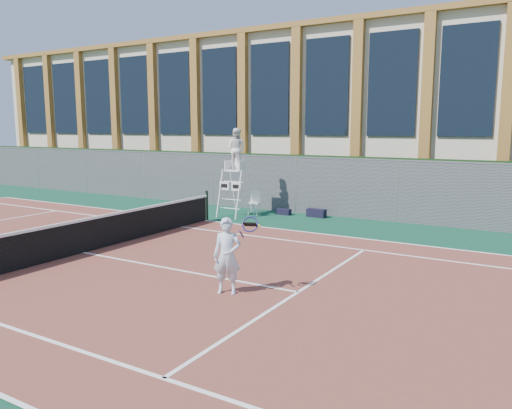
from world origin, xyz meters
The scene contains 12 objects.
ground centered at (0.00, 0.00, 0.00)m, with size 120.00×120.00×0.00m, color #233814.
apron centered at (0.00, 1.00, 0.01)m, with size 36.00×20.00×0.01m, color #0C372A.
tennis_court centered at (0.00, 0.00, 0.02)m, with size 23.77×10.97×0.02m, color brown.
tennis_net centered at (0.00, 0.00, 0.54)m, with size 0.10×11.30×1.10m.
fence centered at (0.00, 8.80, 1.10)m, with size 40.00×0.06×2.20m, color #595E60, non-canonical shape.
hedge centered at (0.00, 10.00, 1.10)m, with size 40.00×1.40×2.20m, color black.
building centered at (0.00, 17.95, 4.15)m, with size 45.00×10.60×8.22m.
umpire_chair centered at (0.34, 7.05, 2.46)m, with size 0.94×1.45×3.38m.
plastic_chair centered at (0.80, 7.66, 0.56)m, with size 0.51×0.51×0.93m.
sports_bag_near centered at (3.14, 8.27, 0.16)m, with size 0.73×0.29×0.31m, color black.
sports_bag_far centered at (1.83, 8.12, 0.12)m, with size 0.57×0.25×0.23m, color black.
tennis_player centered at (5.19, -0.77, 0.81)m, with size 0.94×0.70×1.58m.
Camera 1 is at (10.65, -8.84, 3.35)m, focal length 35.00 mm.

